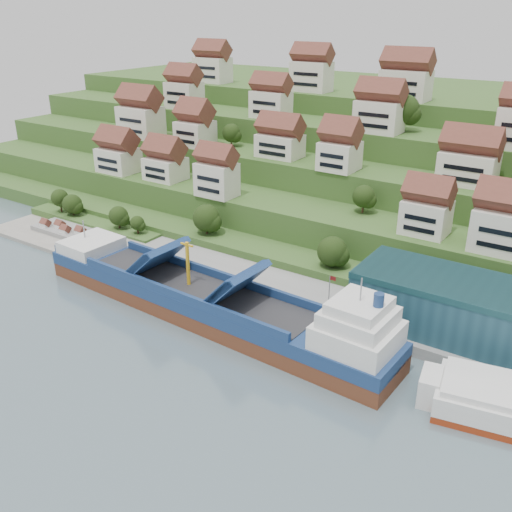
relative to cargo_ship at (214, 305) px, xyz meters
The scene contains 9 objects.
ground 3.61m from the cargo_ship, 47.90° to the left, with size 300.00×300.00×0.00m, color slate.
quay 26.44m from the cargo_ship, 37.44° to the left, with size 180.00×14.00×2.20m, color gray.
pebble_beach 58.62m from the cargo_ship, 167.15° to the left, with size 45.00×20.00×1.00m, color gray.
hillside 104.83m from the cargo_ship, 89.50° to the left, with size 260.00×128.00×31.00m.
hillside_village 66.55m from the cargo_ship, 88.09° to the left, with size 156.87×63.61×29.23m.
hillside_trees 49.13m from the cargo_ship, 99.82° to the left, with size 137.61×60.72×31.31m.
flagpole 22.27m from the cargo_ship, 30.06° to the left, with size 1.28×0.16×8.00m.
beach_huts 60.25m from the cargo_ship, 168.74° to the left, with size 14.40×3.70×2.20m.
cargo_ship is the anchor object (origin of this frame).
Camera 1 is at (59.69, -76.41, 55.88)m, focal length 40.00 mm.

